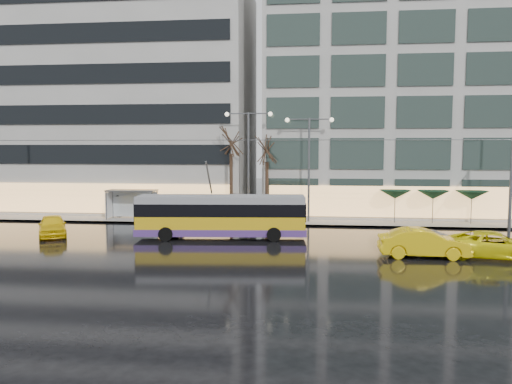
# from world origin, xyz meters

# --- Properties ---
(ground) EXTENTS (140.00, 140.00, 0.00)m
(ground) POSITION_xyz_m (0.00, 0.00, 0.00)
(ground) COLOR black
(ground) RESTS_ON ground
(sidewalk) EXTENTS (80.00, 10.00, 0.15)m
(sidewalk) POSITION_xyz_m (2.00, 14.00, 0.07)
(sidewalk) COLOR gray
(sidewalk) RESTS_ON ground
(kerb) EXTENTS (80.00, 0.10, 0.15)m
(kerb) POSITION_xyz_m (2.00, 9.05, 0.07)
(kerb) COLOR slate
(kerb) RESTS_ON ground
(building_left) EXTENTS (34.00, 14.00, 22.00)m
(building_left) POSITION_xyz_m (-16.00, 19.00, 11.15)
(building_left) COLOR #A19F9A
(building_left) RESTS_ON sidewalk
(building_right) EXTENTS (32.00, 14.00, 25.00)m
(building_right) POSITION_xyz_m (19.00, 19.00, 12.65)
(building_right) COLOR #A19F9A
(building_right) RESTS_ON sidewalk
(trolleybus) EXTENTS (11.71, 4.78, 5.35)m
(trolleybus) POSITION_xyz_m (1.04, 3.24, 1.45)
(trolleybus) COLOR gold
(trolleybus) RESTS_ON ground
(catenary) EXTENTS (42.24, 5.12, 7.00)m
(catenary) POSITION_xyz_m (1.00, 7.94, 4.25)
(catenary) COLOR #595B60
(catenary) RESTS_ON ground
(bus_shelter) EXTENTS (4.20, 1.60, 2.51)m
(bus_shelter) POSITION_xyz_m (-8.38, 10.69, 1.96)
(bus_shelter) COLOR #595B60
(bus_shelter) RESTS_ON sidewalk
(street_lamp_near) EXTENTS (3.96, 0.36, 9.03)m
(street_lamp_near) POSITION_xyz_m (2.00, 10.80, 5.99)
(street_lamp_near) COLOR #595B60
(street_lamp_near) RESTS_ON sidewalk
(street_lamp_far) EXTENTS (3.96, 0.36, 8.53)m
(street_lamp_far) POSITION_xyz_m (7.00, 10.80, 5.71)
(street_lamp_far) COLOR #595B60
(street_lamp_far) RESTS_ON sidewalk
(tree_a) EXTENTS (3.20, 3.20, 8.40)m
(tree_a) POSITION_xyz_m (0.50, 11.00, 7.09)
(tree_a) COLOR black
(tree_a) RESTS_ON sidewalk
(tree_b) EXTENTS (3.20, 3.20, 7.70)m
(tree_b) POSITION_xyz_m (3.50, 11.20, 6.40)
(tree_b) COLOR black
(tree_b) RESTS_ON sidewalk
(parasol_a) EXTENTS (2.50, 2.50, 2.65)m
(parasol_a) POSITION_xyz_m (14.00, 11.00, 2.45)
(parasol_a) COLOR #595B60
(parasol_a) RESTS_ON sidewalk
(parasol_b) EXTENTS (2.50, 2.50, 2.65)m
(parasol_b) POSITION_xyz_m (17.00, 11.00, 2.45)
(parasol_b) COLOR #595B60
(parasol_b) RESTS_ON sidewalk
(parasol_c) EXTENTS (2.50, 2.50, 2.65)m
(parasol_c) POSITION_xyz_m (20.00, 11.00, 2.45)
(parasol_c) COLOR #595B60
(parasol_c) RESTS_ON sidewalk
(taxi_a) EXTENTS (3.73, 4.78, 1.52)m
(taxi_a) POSITION_xyz_m (-10.96, 2.68, 0.76)
(taxi_a) COLOR yellow
(taxi_a) RESTS_ON ground
(taxi_b) EXTENTS (5.05, 1.82, 1.66)m
(taxi_b) POSITION_xyz_m (13.60, -1.42, 0.83)
(taxi_b) COLOR yellow
(taxi_b) RESTS_ON ground
(taxi_c) EXTENTS (5.76, 3.40, 1.50)m
(taxi_c) POSITION_xyz_m (17.63, -1.24, 0.75)
(taxi_c) COLOR #FBEE0D
(taxi_c) RESTS_ON ground
(sedan_silver) EXTENTS (5.37, 4.17, 1.35)m
(sedan_silver) POSITION_xyz_m (14.43, 0.20, 0.68)
(sedan_silver) COLOR #BCBCC1
(sedan_silver) RESTS_ON ground
(pedestrian_a) EXTENTS (1.12, 1.13, 2.19)m
(pedestrian_a) POSITION_xyz_m (-6.52, 11.55, 1.56)
(pedestrian_a) COLOR black
(pedestrian_a) RESTS_ON sidewalk
(pedestrian_b) EXTENTS (1.04, 0.87, 1.93)m
(pedestrian_b) POSITION_xyz_m (-4.02, 11.28, 1.12)
(pedestrian_b) COLOR black
(pedestrian_b) RESTS_ON sidewalk
(pedestrian_c) EXTENTS (1.43, 1.17, 2.11)m
(pedestrian_c) POSITION_xyz_m (-9.55, 11.52, 1.29)
(pedestrian_c) COLOR black
(pedestrian_c) RESTS_ON sidewalk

